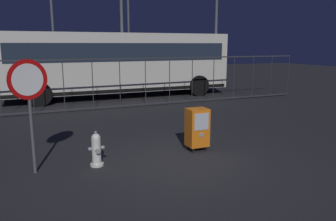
# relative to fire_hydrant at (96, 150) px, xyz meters

# --- Properties ---
(ground_plane) EXTENTS (60.00, 60.00, 0.00)m
(ground_plane) POSITION_rel_fire_hydrant_xyz_m (1.62, -0.50, -0.35)
(ground_plane) COLOR #262628
(fire_hydrant) EXTENTS (0.33, 0.31, 0.75)m
(fire_hydrant) POSITION_rel_fire_hydrant_xyz_m (0.00, 0.00, 0.00)
(fire_hydrant) COLOR silver
(fire_hydrant) RESTS_ON ground_plane
(newspaper_box_primary) EXTENTS (0.48, 0.42, 1.02)m
(newspaper_box_primary) POSITION_rel_fire_hydrant_xyz_m (2.41, 0.07, 0.22)
(newspaper_box_primary) COLOR black
(newspaper_box_primary) RESTS_ON ground_plane
(stop_sign) EXTENTS (0.71, 0.31, 2.23)m
(stop_sign) POSITION_rel_fire_hydrant_xyz_m (-1.20, 0.07, 1.25)
(stop_sign) COLOR #4C4F54
(stop_sign) RESTS_ON ground_plane
(fence_barrier) EXTENTS (18.03, 0.04, 2.00)m
(fence_barrier) POSITION_rel_fire_hydrant_xyz_m (1.62, 5.98, 0.67)
(fence_barrier) COLOR #2D2D33
(fence_barrier) RESTS_ON ground_plane
(bus_near) EXTENTS (10.52, 2.84, 3.00)m
(bus_near) POSITION_rel_fire_hydrant_xyz_m (2.93, 8.98, 1.36)
(bus_near) COLOR beige
(bus_near) RESTS_ON ground_plane
(street_light_near_right) EXTENTS (0.32, 0.32, 8.03)m
(street_light_near_right) POSITION_rel_fire_hydrant_xyz_m (0.36, 12.93, 4.24)
(street_light_near_right) COLOR #4C4F54
(street_light_near_right) RESTS_ON ground_plane
(street_light_far_left) EXTENTS (0.32, 0.32, 8.59)m
(street_light_far_left) POSITION_rel_fire_hydrant_xyz_m (5.05, 14.29, 4.53)
(street_light_far_left) COLOR #4C4F54
(street_light_far_left) RESTS_ON ground_plane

